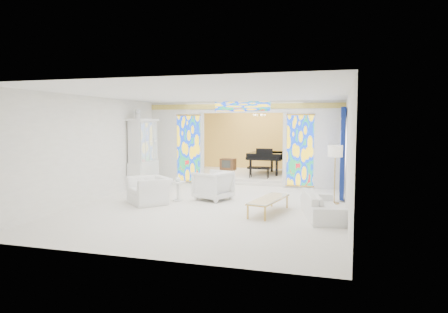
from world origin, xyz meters
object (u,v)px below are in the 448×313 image
(grand_piano, at_px, (270,156))
(china_cabinet, at_px, (143,154))
(armchair_left, at_px, (149,190))
(armchair_right, at_px, (213,185))
(tv_console, at_px, (228,164))
(sofa, at_px, (323,205))
(coffee_table, at_px, (269,200))

(grand_piano, bearing_deg, china_cabinet, -134.73)
(armchair_left, distance_m, grand_piano, 6.57)
(armchair_left, bearing_deg, armchair_right, 75.20)
(armchair_left, bearing_deg, grand_piano, 111.37)
(grand_piano, distance_m, tv_console, 1.85)
(sofa, bearing_deg, armchair_left, 73.63)
(armchair_left, relative_size, sofa, 0.56)
(china_cabinet, xyz_separation_m, armchair_left, (1.44, -2.45, -0.80))
(china_cabinet, distance_m, tv_console, 3.56)
(grand_piano, bearing_deg, sofa, -68.34)
(coffee_table, height_order, grand_piano, grand_piano)
(armchair_left, relative_size, coffee_table, 0.64)
(coffee_table, bearing_deg, tv_console, 115.20)
(coffee_table, relative_size, tv_console, 2.71)
(grand_piano, xyz_separation_m, tv_console, (-1.52, -1.02, -0.29))
(china_cabinet, xyz_separation_m, coffee_table, (4.85, -2.73, -0.82))
(sofa, relative_size, grand_piano, 0.77)
(china_cabinet, bearing_deg, sofa, -24.30)
(china_cabinet, relative_size, tv_console, 4.17)
(grand_piano, bearing_deg, armchair_right, -97.62)
(grand_piano, relative_size, tv_console, 4.04)
(armchair_right, xyz_separation_m, sofa, (3.17, -1.32, -0.13))
(armchair_left, xyz_separation_m, coffee_table, (3.41, -0.29, -0.02))
(armchair_left, distance_m, armchair_right, 1.85)
(china_cabinet, height_order, grand_piano, china_cabinet)
(sofa, height_order, coffee_table, sofa)
(china_cabinet, height_order, armchair_right, china_cabinet)
(tv_console, bearing_deg, coffee_table, -56.70)
(armchair_left, distance_m, coffee_table, 3.42)
(sofa, bearing_deg, china_cabinet, 53.42)
(sofa, bearing_deg, grand_piano, 7.57)
(coffee_table, bearing_deg, armchair_left, 175.22)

